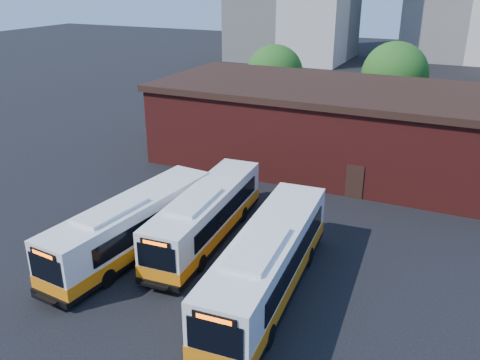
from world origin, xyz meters
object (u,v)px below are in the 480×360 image
at_px(bus_mideast, 268,266).
at_px(transit_worker, 213,336).
at_px(bus_midwest, 206,217).
at_px(bus_west, 132,228).

height_order(bus_mideast, transit_worker, bus_mideast).
bearing_deg(bus_mideast, transit_worker, -97.79).
height_order(bus_midwest, bus_mideast, bus_mideast).
distance_m(bus_west, transit_worker, 9.63).
distance_m(bus_midwest, transit_worker, 9.77).
height_order(bus_west, bus_midwest, bus_west).
bearing_deg(bus_west, transit_worker, -29.24).
xyz_separation_m(bus_midwest, transit_worker, (4.91, -8.44, -0.47)).
bearing_deg(bus_west, bus_midwest, 50.18).
bearing_deg(bus_midwest, transit_worker, -63.63).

